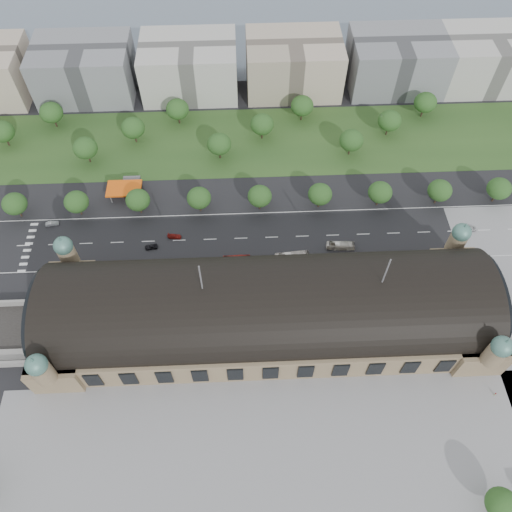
{
  "coord_description": "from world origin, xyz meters",
  "views": [
    {
      "loc": [
        -7.07,
        -79.83,
        154.72
      ],
      "look_at": [
        -2.88,
        19.44,
        14.0
      ],
      "focal_mm": 35.0,
      "sensor_mm": 36.0,
      "label": 1
    }
  ],
  "objects_px": {
    "parked_car_4": "(110,274)",
    "traffic_car_1": "(52,224)",
    "parked_car_5": "(122,269)",
    "pedestrian_0": "(495,394)",
    "parked_car_0": "(81,276)",
    "parked_car_1": "(108,278)",
    "traffic_car_3": "(174,236)",
    "parked_car_3": "(155,277)",
    "bus_west": "(237,259)",
    "parked_car_2": "(80,279)",
    "traffic_car_6": "(469,229)",
    "petrol_station": "(128,185)",
    "traffic_car_2": "(151,247)",
    "traffic_car_4": "(233,259)",
    "bus_mid": "(292,257)",
    "parked_car_6": "(212,266)",
    "bus_east": "(341,246)"
  },
  "relations": [
    {
      "from": "parked_car_4",
      "to": "traffic_car_1",
      "type": "bearing_deg",
      "value": -168.93
    },
    {
      "from": "parked_car_5",
      "to": "pedestrian_0",
      "type": "xyz_separation_m",
      "value": [
        123.37,
        -52.91,
        0.07
      ]
    },
    {
      "from": "parked_car_0",
      "to": "parked_car_1",
      "type": "relative_size",
      "value": 0.81
    },
    {
      "from": "traffic_car_3",
      "to": "parked_car_3",
      "type": "distance_m",
      "value": 19.44
    },
    {
      "from": "bus_west",
      "to": "parked_car_2",
      "type": "bearing_deg",
      "value": 95.02
    },
    {
      "from": "parked_car_2",
      "to": "parked_car_4",
      "type": "bearing_deg",
      "value": 66.2
    },
    {
      "from": "parked_car_1",
      "to": "parked_car_3",
      "type": "relative_size",
      "value": 1.28
    },
    {
      "from": "parked_car_3",
      "to": "bus_west",
      "type": "distance_m",
      "value": 30.67
    },
    {
      "from": "traffic_car_6",
      "to": "parked_car_3",
      "type": "xyz_separation_m",
      "value": [
        -121.85,
        -17.47,
        0.03
      ]
    },
    {
      "from": "petrol_station",
      "to": "traffic_car_2",
      "type": "relative_size",
      "value": 2.87
    },
    {
      "from": "parked_car_2",
      "to": "parked_car_5",
      "type": "bearing_deg",
      "value": 71.23
    },
    {
      "from": "petrol_station",
      "to": "parked_car_1",
      "type": "relative_size",
      "value": 2.49
    },
    {
      "from": "traffic_car_3",
      "to": "parked_car_5",
      "type": "relative_size",
      "value": 1.01
    },
    {
      "from": "bus_west",
      "to": "pedestrian_0",
      "type": "relative_size",
      "value": 6.61
    },
    {
      "from": "pedestrian_0",
      "to": "traffic_car_4",
      "type": "bearing_deg",
      "value": 148.13
    },
    {
      "from": "petrol_station",
      "to": "traffic_car_3",
      "type": "height_order",
      "value": "petrol_station"
    },
    {
      "from": "parked_car_4",
      "to": "parked_car_1",
      "type": "bearing_deg",
      "value": -58.76
    },
    {
      "from": "traffic_car_2",
      "to": "traffic_car_3",
      "type": "bearing_deg",
      "value": 110.66
    },
    {
      "from": "parked_car_5",
      "to": "bus_mid",
      "type": "bearing_deg",
      "value": 68.71
    },
    {
      "from": "parked_car_1",
      "to": "parked_car_4",
      "type": "height_order",
      "value": "parked_car_1"
    },
    {
      "from": "parked_car_3",
      "to": "bus_mid",
      "type": "height_order",
      "value": "bus_mid"
    },
    {
      "from": "parked_car_1",
      "to": "pedestrian_0",
      "type": "distance_m",
      "value": 137.27
    },
    {
      "from": "parked_car_5",
      "to": "parked_car_6",
      "type": "distance_m",
      "value": 33.42
    },
    {
      "from": "parked_car_2",
      "to": "bus_east",
      "type": "xyz_separation_m",
      "value": [
        97.47,
        10.74,
        0.71
      ]
    },
    {
      "from": "parked_car_2",
      "to": "petrol_station",
      "type": "bearing_deg",
      "value": 129.22
    },
    {
      "from": "petrol_station",
      "to": "bus_east",
      "type": "bearing_deg",
      "value": -21.79
    },
    {
      "from": "parked_car_5",
      "to": "bus_mid",
      "type": "relative_size",
      "value": 0.4
    },
    {
      "from": "parked_car_0",
      "to": "parked_car_4",
      "type": "xyz_separation_m",
      "value": [
        10.48,
        0.37,
        -0.01
      ]
    },
    {
      "from": "traffic_car_3",
      "to": "parked_car_1",
      "type": "xyz_separation_m",
      "value": [
        -23.45,
        -18.11,
        0.01
      ]
    },
    {
      "from": "bus_mid",
      "to": "parked_car_5",
      "type": "bearing_deg",
      "value": 87.19
    },
    {
      "from": "traffic_car_1",
      "to": "bus_mid",
      "type": "bearing_deg",
      "value": -109.98
    },
    {
      "from": "parked_car_4",
      "to": "bus_mid",
      "type": "distance_m",
      "value": 67.78
    },
    {
      "from": "traffic_car_1",
      "to": "pedestrian_0",
      "type": "relative_size",
      "value": 3.13
    },
    {
      "from": "bus_west",
      "to": "traffic_car_3",
      "type": "bearing_deg",
      "value": 61.64
    },
    {
      "from": "traffic_car_4",
      "to": "parked_car_5",
      "type": "distance_m",
      "value": 41.52
    },
    {
      "from": "traffic_car_1",
      "to": "traffic_car_6",
      "type": "relative_size",
      "value": 0.96
    },
    {
      "from": "traffic_car_6",
      "to": "parked_car_1",
      "type": "relative_size",
      "value": 0.92
    },
    {
      "from": "parked_car_0",
      "to": "bus_east",
      "type": "xyz_separation_m",
      "value": [
        97.11,
        9.2,
        0.75
      ]
    },
    {
      "from": "traffic_car_6",
      "to": "parked_car_4",
      "type": "xyz_separation_m",
      "value": [
        -138.62,
        -15.56,
        0.02
      ]
    },
    {
      "from": "bus_east",
      "to": "parked_car_6",
      "type": "bearing_deg",
      "value": 101.63
    },
    {
      "from": "parked_car_3",
      "to": "bus_west",
      "type": "bearing_deg",
      "value": 68.4
    },
    {
      "from": "parked_car_3",
      "to": "bus_mid",
      "type": "bearing_deg",
      "value": 63.85
    },
    {
      "from": "traffic_car_1",
      "to": "bus_mid",
      "type": "distance_m",
      "value": 95.99
    },
    {
      "from": "petrol_station",
      "to": "bus_mid",
      "type": "relative_size",
      "value": 1.06
    },
    {
      "from": "bus_west",
      "to": "parked_car_6",
      "type": "bearing_deg",
      "value": 101.17
    },
    {
      "from": "traffic_car_4",
      "to": "traffic_car_1",
      "type": "bearing_deg",
      "value": -103.55
    },
    {
      "from": "petrol_station",
      "to": "parked_car_1",
      "type": "height_order",
      "value": "petrol_station"
    },
    {
      "from": "traffic_car_2",
      "to": "bus_west",
      "type": "relative_size",
      "value": 0.46
    },
    {
      "from": "parked_car_1",
      "to": "pedestrian_0",
      "type": "height_order",
      "value": "pedestrian_0"
    },
    {
      "from": "petrol_station",
      "to": "traffic_car_4",
      "type": "bearing_deg",
      "value": -41.25
    }
  ]
}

